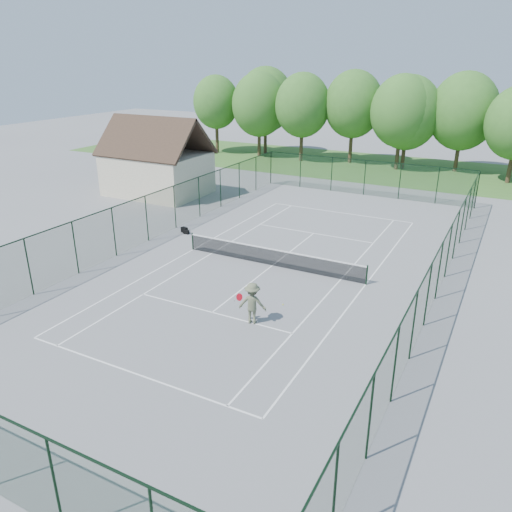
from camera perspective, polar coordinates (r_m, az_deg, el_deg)
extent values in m
plane|color=gray|center=(28.66, 1.87, -1.10)|extent=(140.00, 140.00, 0.00)
cube|color=#42722D|center=(56.10, 15.69, 9.53)|extent=(80.00, 16.00, 0.01)
cube|color=white|center=(39.08, 9.60, 4.91)|extent=(10.97, 0.08, 0.01)
cube|color=white|center=(19.94, -13.76, -12.88)|extent=(10.97, 0.08, 0.01)
cube|color=white|center=(34.15, 6.61, 2.60)|extent=(8.23, 0.08, 0.01)
cube|color=white|center=(23.62, -5.03, -6.43)|extent=(8.23, 0.08, 0.01)
cube|color=white|center=(26.93, 12.42, -3.19)|extent=(0.08, 23.77, 0.01)
cube|color=white|center=(31.27, -7.19, 0.74)|extent=(0.08, 23.77, 0.01)
cube|color=white|center=(27.27, 9.67, -2.65)|extent=(0.08, 23.77, 0.01)
cube|color=white|center=(30.54, -5.07, 0.31)|extent=(0.08, 23.77, 0.01)
cube|color=white|center=(28.66, 1.87, -1.10)|extent=(0.08, 12.80, 0.01)
cylinder|color=black|center=(31.09, -7.26, 1.68)|extent=(0.08, 0.08, 1.10)
cylinder|color=black|center=(26.70, 12.55, -2.14)|extent=(0.08, 0.08, 1.10)
cube|color=black|center=(28.47, 1.88, -0.18)|extent=(11.00, 0.02, 0.96)
cube|color=white|center=(28.29, 1.90, 0.76)|extent=(11.00, 0.05, 0.07)
cube|color=#173A1F|center=(44.38, 12.31, 8.74)|extent=(18.00, 0.02, 3.00)
cube|color=#173A1F|center=(25.77, 20.19, -1.60)|extent=(0.02, 36.00, 3.00)
cube|color=#173A1F|center=(32.84, -12.38, 4.19)|extent=(0.02, 36.00, 3.00)
cube|color=black|center=(44.08, 12.47, 10.63)|extent=(18.00, 0.05, 0.05)
cube|color=black|center=(25.24, 20.63, 1.53)|extent=(0.05, 36.00, 0.05)
cube|color=black|center=(32.43, -12.59, 6.72)|extent=(0.05, 36.00, 0.05)
cube|color=beige|center=(44.56, -11.18, 9.20)|extent=(8.00, 6.00, 3.50)
cube|color=#433023|center=(45.15, -10.28, 13.63)|extent=(8.60, 3.27, 3.27)
cube|color=#433023|center=(42.85, -12.78, 13.02)|extent=(8.60, 3.27, 3.27)
cylinder|color=#483623|center=(61.30, 0.37, 13.29)|extent=(0.40, 0.40, 4.20)
ellipsoid|color=#427D2D|center=(60.84, 0.38, 16.93)|extent=(6.40, 6.40, 7.40)
cylinder|color=#483623|center=(55.72, 15.91, 11.63)|extent=(0.40, 0.40, 4.20)
ellipsoid|color=#427D2D|center=(55.22, 16.34, 15.60)|extent=(6.40, 6.40, 7.40)
cube|color=black|center=(34.40, -8.19, 2.97)|extent=(0.50, 0.37, 0.36)
cube|color=black|center=(34.09, -7.97, 2.74)|extent=(0.39, 0.28, 0.28)
imported|color=#5E6448|center=(22.25, -0.41, -5.41)|extent=(1.39, 1.02, 1.93)
sphere|color=#D0D938|center=(22.03, 3.10, -5.57)|extent=(0.07, 0.07, 0.07)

